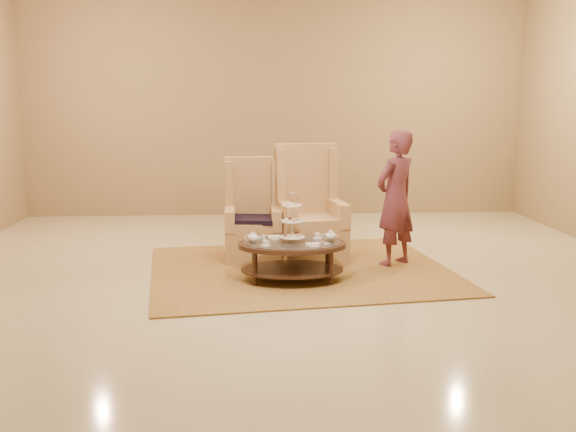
{
  "coord_description": "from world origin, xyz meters",
  "views": [
    {
      "loc": [
        -0.44,
        -6.4,
        1.85
      ],
      "look_at": [
        -0.03,
        0.2,
        0.65
      ],
      "focal_mm": 40.0,
      "sensor_mm": 36.0,
      "label": 1
    }
  ],
  "objects": [
    {
      "name": "person",
      "position": [
        1.2,
        0.59,
        0.77
      ],
      "size": [
        0.67,
        0.63,
        1.53
      ],
      "rotation": [
        0.0,
        0.0,
        3.8
      ],
      "color": "brown",
      "rests_on": "ground"
    },
    {
      "name": "armchair_right",
      "position": [
        0.26,
        0.93,
        0.45
      ],
      "size": [
        0.83,
        0.85,
        1.35
      ],
      "rotation": [
        0.0,
        0.0,
        0.15
      ],
      "color": "tan",
      "rests_on": "ground"
    },
    {
      "name": "ceiling",
      "position": [
        0.0,
        0.0,
        0.0
      ],
      "size": [
        8.0,
        8.0,
        0.02
      ],
      "primitive_type": "cube",
      "color": "silver",
      "rests_on": "ground"
    },
    {
      "name": "rug",
      "position": [
        0.12,
        0.43,
        0.01
      ],
      "size": [
        3.54,
        3.08,
        0.02
      ],
      "rotation": [
        0.0,
        0.0,
        0.13
      ],
      "color": "#A6833B",
      "rests_on": "ground"
    },
    {
      "name": "armchair_left",
      "position": [
        -0.4,
        1.02,
        0.4
      ],
      "size": [
        0.65,
        0.67,
        1.19
      ],
      "rotation": [
        0.0,
        0.0,
        0.01
      ],
      "color": "tan",
      "rests_on": "ground"
    },
    {
      "name": "wall_back",
      "position": [
        0.0,
        4.0,
        1.75
      ],
      "size": [
        8.0,
        0.04,
        3.5
      ],
      "primitive_type": "cube",
      "color": "olive",
      "rests_on": "ground"
    },
    {
      "name": "tea_table",
      "position": [
        -0.0,
        0.0,
        0.34
      ],
      "size": [
        1.14,
        0.8,
        0.93
      ],
      "rotation": [
        0.0,
        0.0,
        -0.03
      ],
      "color": "black",
      "rests_on": "ground"
    },
    {
      "name": "ground",
      "position": [
        0.0,
        0.0,
        0.0
      ],
      "size": [
        8.0,
        8.0,
        0.0
      ],
      "primitive_type": "plane",
      "color": "beige",
      "rests_on": "ground"
    }
  ]
}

